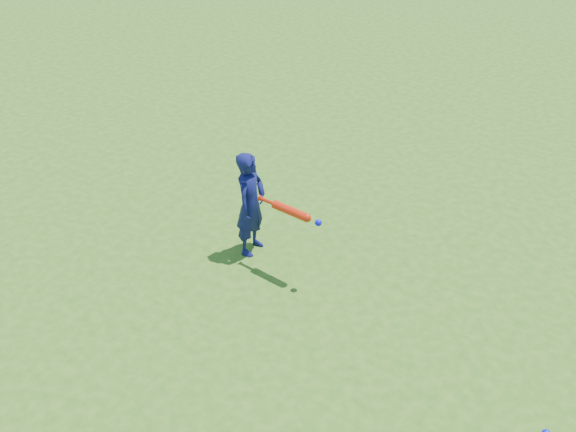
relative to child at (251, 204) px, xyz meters
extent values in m
plane|color=#316117|center=(0.63, 0.06, -0.60)|extent=(80.00, 80.00, 0.00)
imported|color=#10134C|center=(0.00, 0.00, 0.00)|extent=(0.35, 0.47, 1.19)
cylinder|color=red|center=(0.17, -0.06, 0.17)|extent=(0.02, 0.06, 0.06)
cylinder|color=red|center=(0.27, -0.06, 0.17)|extent=(0.20, 0.05, 0.04)
cylinder|color=red|center=(0.56, -0.08, 0.17)|extent=(0.41, 0.11, 0.09)
sphere|color=red|center=(0.77, -0.09, 0.17)|extent=(0.09, 0.09, 0.09)
sphere|color=#0D0EE3|center=(0.91, -0.10, 0.17)|extent=(0.07, 0.07, 0.07)
camera|label=1|loc=(3.58, -4.47, 3.64)|focal=40.00mm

